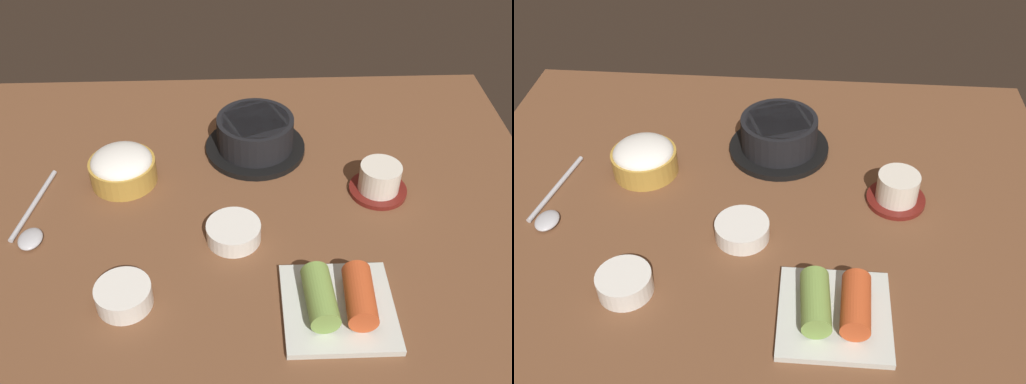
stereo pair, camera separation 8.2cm
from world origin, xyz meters
The scene contains 8 objects.
dining_table centered at (0.00, 0.00, 1.00)cm, with size 100.00×76.00×2.00cm, color brown.
stone_pot centered at (2.41, 12.93, 5.25)cm, with size 17.67×17.67×6.71cm.
rice_bowl centered at (-19.86, 5.23, 4.94)cm, with size 11.00×11.00×6.00cm.
tea_cup_with_saucer centered at (22.14, 0.81, 4.47)cm, with size 9.45×9.45×5.31cm.
banchan_cup_center centered at (-1.63, -9.19, 3.53)cm, with size 8.22×8.22×2.82cm.
kimchi_plate centered at (12.21, -23.13, 3.87)cm, with size 14.90×14.90×4.94cm.
side_bowl_near centered at (-16.43, -20.88, 3.72)cm, with size 7.64×7.64×3.19cm.
spoon centered at (-32.52, -6.12, 2.61)cm, with size 5.23×18.65×1.35cm.
Camera 1 is at (-0.61, -72.45, 66.20)cm, focal length 41.74 mm.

